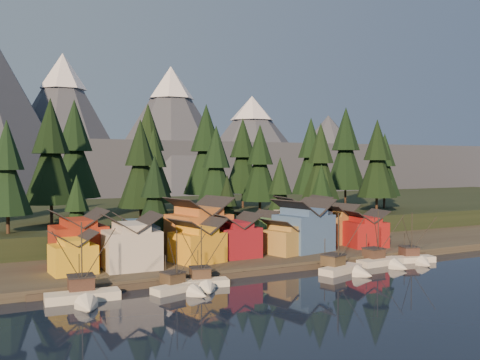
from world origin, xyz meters
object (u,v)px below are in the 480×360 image
boat_6 (416,252)px  boat_4 (346,260)px  boat_2 (203,274)px  house_back_0 (78,236)px  house_front_1 (131,240)px  house_back_1 (136,235)px  boat_5 (384,254)px  boat_0 (84,286)px  house_front_0 (73,251)px  boat_1 (183,280)px

boat_6 → boat_4: bearing=-159.8°
boat_2 → house_back_0: 26.65m
boat_6 → house_front_1: bearing=-179.1°
house_back_0 → house_back_1: size_ratio=1.13×
boat_5 → boat_6: size_ratio=1.06×
boat_2 → house_back_0: size_ratio=1.09×
boat_0 → house_back_0: (3.28, 21.46, 4.35)m
boat_0 → boat_5: 57.73m
house_front_0 → house_back_1: size_ratio=0.85×
boat_5 → house_back_1: boat_5 is taller
boat_2 → boat_6: bearing=11.0°
boat_0 → house_back_1: boat_0 is taller
boat_6 → house_front_0: bearing=-177.5°
house_front_0 → boat_5: bearing=-18.0°
house_front_1 → house_back_0: house_back_0 is taller
boat_4 → house_front_0: boat_4 is taller
boat_6 → house_back_0: bearing=176.1°
house_back_0 → house_front_1: bearing=-46.7°
boat_4 → boat_5: 11.56m
boat_2 → boat_1: bearing=-150.8°
boat_5 → house_back_0: bearing=156.4°
boat_2 → house_back_0: bearing=138.1°
boat_5 → house_front_1: 48.73m
boat_1 → boat_2: 4.18m
boat_1 → house_back_0: house_back_0 is taller
boat_5 → boat_2: bearing=177.6°
boat_1 → house_back_0: (-11.80, 22.27, 4.80)m
boat_0 → boat_5: (57.72, 0.78, -0.17)m
house_front_0 → house_back_1: bearing=26.4°
boat_0 → house_back_0: size_ratio=1.27×
boat_1 → house_back_0: size_ratio=1.06×
house_front_0 → house_back_1: house_back_1 is taller
house_back_1 → boat_2: bearing=-72.3°
boat_1 → boat_2: boat_2 is taller
boat_2 → boat_4: size_ratio=0.90×
boat_5 → boat_6: 7.86m
house_front_0 → boat_6: bearing=-16.8°
boat_5 → boat_4: bearing=-171.5°
house_front_0 → boat_1: bearing=-51.9°
boat_5 → house_front_1: house_front_1 is taller
boat_0 → house_back_1: (14.36, 22.38, 3.74)m
boat_0 → house_front_1: 18.18m
boat_5 → house_back_0: 58.41m
boat_4 → house_front_0: size_ratio=1.60×
boat_6 → house_back_1: 55.90m
boat_0 → boat_5: size_ratio=1.08×
house_front_0 → house_back_0: bearing=68.1°
house_back_0 → boat_0: bearing=-100.9°
boat_4 → boat_6: size_ratio=1.09×
boat_6 → boat_0: bearing=-164.9°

